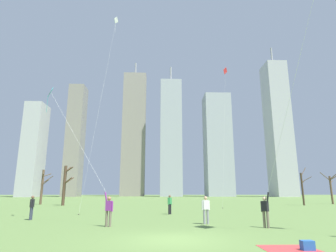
{
  "coord_description": "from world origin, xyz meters",
  "views": [
    {
      "loc": [
        -0.62,
        -12.07,
        1.86
      ],
      "look_at": [
        0.0,
        6.0,
        6.09
      ],
      "focal_mm": 30.3,
      "sensor_mm": 36.0,
      "label": 1
    }
  ],
  "objects_px": {
    "distant_kite_drifting_left_white": "(113,35)",
    "bare_tree_right_of_center": "(43,186)",
    "bare_tree_far_right_edge": "(331,187)",
    "bystander_strolling_midfield": "(206,208)",
    "distant_kite_low_near_trees_red": "(225,79)",
    "picnic_spot": "(299,247)",
    "kite_flyer_far_back_teal": "(99,190)",
    "bystander_watching_nearby": "(32,206)",
    "bystander_far_off_by_trees": "(170,203)",
    "bare_tree_leftmost": "(65,184)",
    "bare_tree_rightmost": "(303,187)",
    "kite_flyer_midfield_right_purple": "(282,138)"
  },
  "relations": [
    {
      "from": "picnic_spot",
      "to": "bare_tree_rightmost",
      "type": "bearing_deg",
      "value": 62.62
    },
    {
      "from": "kite_flyer_far_back_teal",
      "to": "distant_kite_low_near_trees_red",
      "type": "distance_m",
      "value": 29.95
    },
    {
      "from": "kite_flyer_far_back_teal",
      "to": "bystander_watching_nearby",
      "type": "xyz_separation_m",
      "value": [
        -5.3,
        3.59,
        -1.08
      ]
    },
    {
      "from": "kite_flyer_far_back_teal",
      "to": "picnic_spot",
      "type": "relative_size",
      "value": 5.49
    },
    {
      "from": "kite_flyer_far_back_teal",
      "to": "bystander_far_off_by_trees",
      "type": "bearing_deg",
      "value": 61.74
    },
    {
      "from": "kite_flyer_far_back_teal",
      "to": "distant_kite_drifting_left_white",
      "type": "bearing_deg",
      "value": 98.63
    },
    {
      "from": "kite_flyer_midfield_right_purple",
      "to": "bystander_watching_nearby",
      "type": "relative_size",
      "value": 9.46
    },
    {
      "from": "kite_flyer_far_back_teal",
      "to": "bare_tree_far_right_edge",
      "type": "relative_size",
      "value": 1.98
    },
    {
      "from": "kite_flyer_far_back_teal",
      "to": "bare_tree_leftmost",
      "type": "relative_size",
      "value": 1.75
    },
    {
      "from": "bystander_watching_nearby",
      "to": "bare_tree_rightmost",
      "type": "distance_m",
      "value": 36.64
    },
    {
      "from": "bare_tree_right_of_center",
      "to": "bare_tree_far_right_edge",
      "type": "height_order",
      "value": "bare_tree_right_of_center"
    },
    {
      "from": "bystander_far_off_by_trees",
      "to": "bare_tree_far_right_edge",
      "type": "distance_m",
      "value": 33.72
    },
    {
      "from": "bystander_far_off_by_trees",
      "to": "bare_tree_right_of_center",
      "type": "xyz_separation_m",
      "value": [
        -19.16,
        20.63,
        1.95
      ]
    },
    {
      "from": "distant_kite_drifting_left_white",
      "to": "picnic_spot",
      "type": "distance_m",
      "value": 30.75
    },
    {
      "from": "distant_kite_drifting_left_white",
      "to": "bare_tree_right_of_center",
      "type": "bearing_deg",
      "value": 129.64
    },
    {
      "from": "kite_flyer_midfield_right_purple",
      "to": "kite_flyer_far_back_teal",
      "type": "bearing_deg",
      "value": 164.25
    },
    {
      "from": "bystander_far_off_by_trees",
      "to": "kite_flyer_midfield_right_purple",
      "type": "bearing_deg",
      "value": -63.94
    },
    {
      "from": "distant_kite_low_near_trees_red",
      "to": "picnic_spot",
      "type": "distance_m",
      "value": 34.26
    },
    {
      "from": "bystander_watching_nearby",
      "to": "picnic_spot",
      "type": "height_order",
      "value": "bystander_watching_nearby"
    },
    {
      "from": "bare_tree_right_of_center",
      "to": "bare_tree_rightmost",
      "type": "height_order",
      "value": "bare_tree_rightmost"
    },
    {
      "from": "picnic_spot",
      "to": "bare_tree_leftmost",
      "type": "height_order",
      "value": "bare_tree_leftmost"
    },
    {
      "from": "bare_tree_right_of_center",
      "to": "bare_tree_far_right_edge",
      "type": "xyz_separation_m",
      "value": [
        46.02,
        -0.31,
        -0.25
      ]
    },
    {
      "from": "bare_tree_rightmost",
      "to": "bystander_far_off_by_trees",
      "type": "bearing_deg",
      "value": -140.96
    },
    {
      "from": "kite_flyer_midfield_right_purple",
      "to": "distant_kite_low_near_trees_red",
      "type": "distance_m",
      "value": 28.01
    },
    {
      "from": "kite_flyer_far_back_teal",
      "to": "picnic_spot",
      "type": "xyz_separation_m",
      "value": [
        8.15,
        -7.18,
        -1.89
      ]
    },
    {
      "from": "distant_kite_low_near_trees_red",
      "to": "bare_tree_right_of_center",
      "type": "height_order",
      "value": "distant_kite_low_near_trees_red"
    },
    {
      "from": "distant_kite_low_near_trees_red",
      "to": "picnic_spot",
      "type": "bearing_deg",
      "value": -99.93
    },
    {
      "from": "bare_tree_leftmost",
      "to": "bare_tree_rightmost",
      "type": "distance_m",
      "value": 34.76
    },
    {
      "from": "bystander_watching_nearby",
      "to": "bare_tree_far_right_edge",
      "type": "relative_size",
      "value": 0.32
    },
    {
      "from": "bystander_strolling_midfield",
      "to": "distant_kite_low_near_trees_red",
      "type": "relative_size",
      "value": 0.08
    },
    {
      "from": "kite_flyer_far_back_teal",
      "to": "bare_tree_rightmost",
      "type": "relative_size",
      "value": 1.8
    },
    {
      "from": "distant_kite_drifting_left_white",
      "to": "bystander_watching_nearby",
      "type": "bearing_deg",
      "value": -107.66
    },
    {
      "from": "kite_flyer_far_back_teal",
      "to": "bare_tree_far_right_edge",
      "type": "bearing_deg",
      "value": 42.43
    },
    {
      "from": "kite_flyer_far_back_teal",
      "to": "bare_tree_rightmost",
      "type": "xyz_separation_m",
      "value": [
        24.64,
        24.66,
        0.56
      ]
    },
    {
      "from": "bare_tree_right_of_center",
      "to": "bystander_strolling_midfield",
      "type": "bearing_deg",
      "value": -53.49
    },
    {
      "from": "bare_tree_rightmost",
      "to": "picnic_spot",
      "type": "bearing_deg",
      "value": -117.38
    },
    {
      "from": "kite_flyer_midfield_right_purple",
      "to": "bare_tree_right_of_center",
      "type": "xyz_separation_m",
      "value": [
        -24.59,
        31.72,
        -1.76
      ]
    },
    {
      "from": "kite_flyer_midfield_right_purple",
      "to": "bystander_strolling_midfield",
      "type": "xyz_separation_m",
      "value": [
        -3.56,
        3.32,
        -3.71
      ]
    },
    {
      "from": "bare_tree_leftmost",
      "to": "bare_tree_far_right_edge",
      "type": "xyz_separation_m",
      "value": [
        41.43,
        3.23,
        -0.45
      ]
    },
    {
      "from": "kite_flyer_far_back_teal",
      "to": "bystander_watching_nearby",
      "type": "height_order",
      "value": "kite_flyer_far_back_teal"
    },
    {
      "from": "bare_tree_far_right_edge",
      "to": "bare_tree_rightmost",
      "type": "distance_m",
      "value": 7.77
    },
    {
      "from": "bystander_watching_nearby",
      "to": "bare_tree_right_of_center",
      "type": "xyz_separation_m",
      "value": [
        -9.41,
        25.34,
        1.95
      ]
    },
    {
      "from": "distant_kite_drifting_left_white",
      "to": "bare_tree_right_of_center",
      "type": "height_order",
      "value": "distant_kite_drifting_left_white"
    },
    {
      "from": "distant_kite_drifting_left_white",
      "to": "bare_tree_far_right_edge",
      "type": "height_order",
      "value": "distant_kite_drifting_left_white"
    },
    {
      "from": "bystander_far_off_by_trees",
      "to": "distant_kite_low_near_trees_red",
      "type": "relative_size",
      "value": 0.08
    },
    {
      "from": "distant_kite_low_near_trees_red",
      "to": "picnic_spot",
      "type": "relative_size",
      "value": 11.14
    },
    {
      "from": "distant_kite_low_near_trees_red",
      "to": "bare_tree_leftmost",
      "type": "xyz_separation_m",
      "value": [
        -23.28,
        3.85,
        -15.04
      ]
    },
    {
      "from": "distant_kite_drifting_left_white",
      "to": "distant_kite_low_near_trees_red",
      "type": "distance_m",
      "value": 17.29
    },
    {
      "from": "picnic_spot",
      "to": "bare_tree_far_right_edge",
      "type": "relative_size",
      "value": 0.36
    },
    {
      "from": "bystander_watching_nearby",
      "to": "bystander_strolling_midfield",
      "type": "bearing_deg",
      "value": -14.74
    }
  ]
}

